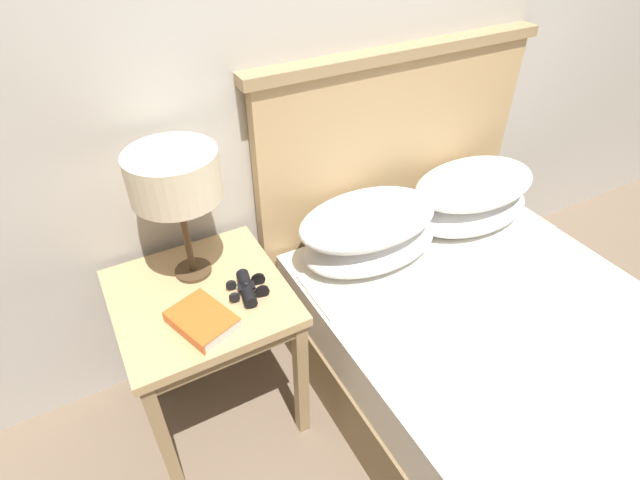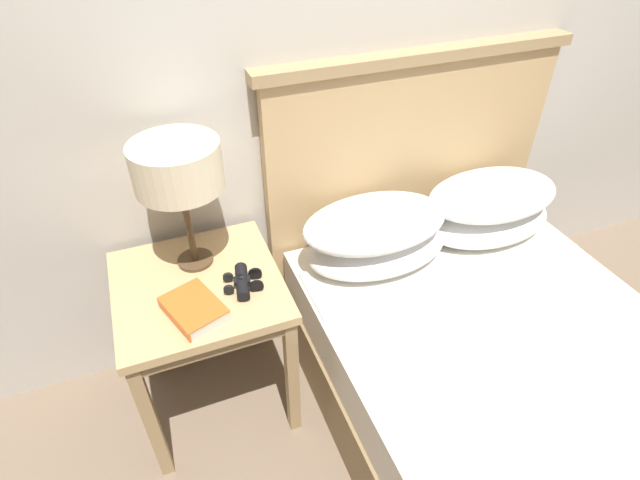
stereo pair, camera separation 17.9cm
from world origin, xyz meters
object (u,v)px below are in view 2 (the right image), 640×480
object	(u,v)px
nightstand	(201,300)
bed	(509,381)
table_lamp	(177,169)
book_on_nightstand	(193,309)
binoculars_pair	(243,281)

from	to	relation	value
nightstand	bed	distance (m)	1.17
bed	table_lamp	bearing A→B (deg)	144.97
nightstand	bed	world-z (taller)	bed
book_on_nightstand	bed	bearing A→B (deg)	-22.26
nightstand	table_lamp	distance (m)	0.50
bed	binoculars_pair	distance (m)	1.04
table_lamp	book_on_nightstand	distance (m)	0.46
binoculars_pair	table_lamp	bearing A→B (deg)	123.55
book_on_nightstand	binoculars_pair	world-z (taller)	binoculars_pair
bed	book_on_nightstand	bearing A→B (deg)	157.74
bed	book_on_nightstand	xyz separation A→B (m)	(-1.03, 0.42, 0.36)
nightstand	binoculars_pair	world-z (taller)	binoculars_pair
nightstand	book_on_nightstand	world-z (taller)	book_on_nightstand
book_on_nightstand	table_lamp	bearing A→B (deg)	78.59
nightstand	bed	xyz separation A→B (m)	(0.99, -0.57, -0.25)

